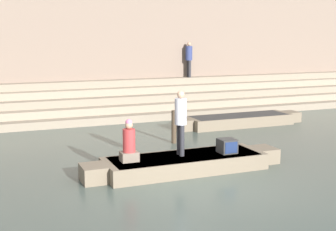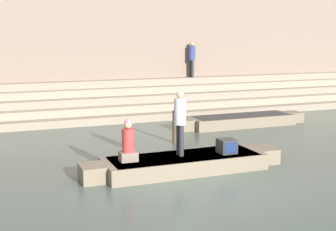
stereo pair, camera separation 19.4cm
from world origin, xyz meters
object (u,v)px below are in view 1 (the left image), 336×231
Objects in this scene: person_standing at (181,118)px; tv_set at (227,146)px; person_on_steps at (189,57)px; mooring_post at (174,127)px; person_rowing at (129,144)px; rowboat_main at (185,163)px; moored_boat_shore at (239,120)px.

person_standing is 1.54m from tv_set.
mooring_post is at bearing -154.98° from person_on_steps.
tv_set is at bearing -6.60° from person_rowing.
moored_boat_shore is at bearing 44.08° from rowboat_main.
person_rowing reaches higher than moored_boat_shore.
person_rowing is 4.04m from mooring_post.
tv_set is 0.08× the size of moored_boat_shore.
person_standing is (-0.08, 0.10, 1.21)m from rowboat_main.
rowboat_main is 1.67m from person_rowing.
person_on_steps reaches higher than person_standing.
person_rowing reaches higher than rowboat_main.
person_standing is at bearing -0.35° from person_rowing.
person_on_steps is at bearing 61.64° from mooring_post.
mooring_post is (-0.19, 3.29, -0.06)m from tv_set.
mooring_post reaches higher than moored_boat_shore.
person_on_steps reaches higher than tv_set.
moored_boat_shore is 3.25× the size of person_on_steps.
tv_set is at bearing -9.71° from rowboat_main.
person_on_steps reaches higher than rowboat_main.
person_standing reaches higher than mooring_post.
person_rowing reaches higher than tv_set.
tv_set is 10.71m from person_on_steps.
person_standing reaches higher than tv_set.
person_rowing is 0.64× the size of person_on_steps.
rowboat_main is 1.00× the size of moored_boat_shore.
moored_boat_shore is 4.10m from mooring_post.
person_standing is 10.86m from person_on_steps.
person_on_steps is (-0.04, 4.83, 2.32)m from moored_boat_shore.
person_standing is 1.56× the size of mooring_post.
person_rowing reaches higher than mooring_post.
person_rowing is at bearing 175.86° from rowboat_main.
rowboat_main reaches higher than moored_boat_shore.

